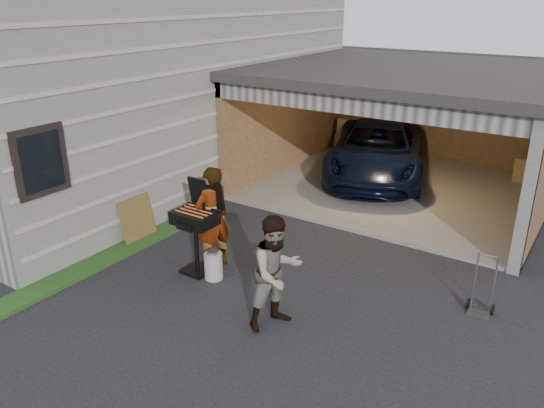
{
  "coord_description": "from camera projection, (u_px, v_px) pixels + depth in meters",
  "views": [
    {
      "loc": [
        4.91,
        -5.35,
        4.43
      ],
      "look_at": [
        0.32,
        1.49,
        1.15
      ],
      "focal_mm": 35.0,
      "sensor_mm": 36.0,
      "label": 1
    }
  ],
  "objects": [
    {
      "name": "ground",
      "position": [
        202.0,
        297.0,
        8.31
      ],
      "size": [
        80.0,
        80.0,
        0.0
      ],
      "primitive_type": "plane",
      "color": "black",
      "rests_on": "ground"
    },
    {
      "name": "house",
      "position": [
        121.0,
        64.0,
        13.48
      ],
      "size": [
        7.0,
        11.0,
        5.5
      ],
      "primitive_type": "cube",
      "color": "#474744",
      "rests_on": "ground"
    },
    {
      "name": "groundcover_strip",
      "position": [
        57.0,
        282.0,
        8.69
      ],
      "size": [
        0.5,
        8.0,
        0.06
      ],
      "primitive_type": "cube",
      "color": "#193814",
      "rests_on": "ground"
    },
    {
      "name": "garage",
      "position": [
        413.0,
        110.0,
        12.47
      ],
      "size": [
        6.8,
        6.3,
        2.9
      ],
      "color": "#605E59",
      "rests_on": "ground"
    },
    {
      "name": "minivan",
      "position": [
        377.0,
        153.0,
        13.43
      ],
      "size": [
        3.69,
        5.31,
        1.35
      ],
      "primitive_type": "imported",
      "rotation": [
        0.0,
        0.0,
        0.33
      ],
      "color": "black",
      "rests_on": "ground"
    },
    {
      "name": "woman",
      "position": [
        212.0,
        218.0,
        8.94
      ],
      "size": [
        0.59,
        0.75,
        1.81
      ],
      "primitive_type": "imported",
      "rotation": [
        0.0,
        0.0,
        -1.84
      ],
      "color": "#9AABC2",
      "rests_on": "ground"
    },
    {
      "name": "man",
      "position": [
        276.0,
        272.0,
        7.33
      ],
      "size": [
        0.9,
        1.0,
        1.68
      ],
      "primitive_type": "imported",
      "rotation": [
        0.0,
        0.0,
        1.17
      ],
      "color": "#4E2E1E",
      "rests_on": "ground"
    },
    {
      "name": "bbq_grill",
      "position": [
        197.0,
        220.0,
        8.76
      ],
      "size": [
        0.71,
        0.62,
        1.58
      ],
      "color": "black",
      "rests_on": "ground"
    },
    {
      "name": "propane_tank",
      "position": [
        213.0,
        266.0,
        8.78
      ],
      "size": [
        0.4,
        0.4,
        0.46
      ],
      "primitive_type": "cylinder",
      "rotation": [
        0.0,
        0.0,
        -0.4
      ],
      "color": "#B6B5B1",
      "rests_on": "ground"
    },
    {
      "name": "plywood_panel",
      "position": [
        137.0,
        219.0,
        10.1
      ],
      "size": [
        0.21,
        0.77,
        0.85
      ],
      "primitive_type": "cube",
      "rotation": [
        0.0,
        -0.21,
        0.0
      ],
      "color": "brown",
      "rests_on": "ground"
    },
    {
      "name": "hand_truck",
      "position": [
        481.0,
        302.0,
        7.84
      ],
      "size": [
        0.4,
        0.31,
        0.95
      ],
      "rotation": [
        0.0,
        0.0,
        0.08
      ],
      "color": "slate",
      "rests_on": "ground"
    }
  ]
}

